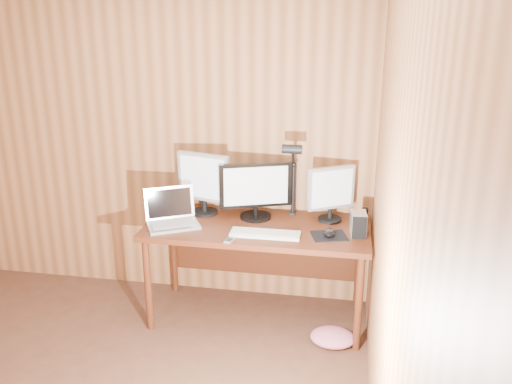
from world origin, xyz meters
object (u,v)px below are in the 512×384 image
(monitor_left, at_px, (204,182))
(phone, at_px, (229,240))
(desk_lamp, at_px, (293,169))
(speaker, at_px, (365,215))
(keyboard, at_px, (265,234))
(desk, at_px, (259,237))
(laptop, at_px, (172,216))
(mouse, at_px, (329,233))
(monitor_right, at_px, (331,192))
(hard_drive, at_px, (358,224))
(monitor_center, at_px, (256,190))

(monitor_left, relative_size, phone, 4.65)
(desk_lamp, bearing_deg, monitor_left, 167.60)
(speaker, height_order, desk_lamp, desk_lamp)
(keyboard, distance_m, desk_lamp, 0.53)
(desk, height_order, laptop, laptop)
(laptop, height_order, phone, laptop)
(monitor_left, height_order, mouse, monitor_left)
(keyboard, bearing_deg, monitor_right, 39.05)
(phone, xyz_separation_m, speaker, (0.89, 0.51, 0.05))
(desk, xyz_separation_m, mouse, (0.52, -0.17, 0.15))
(desk, relative_size, keyboard, 3.33)
(monitor_right, relative_size, hard_drive, 2.51)
(desk, bearing_deg, monitor_right, 12.59)
(mouse, relative_size, hard_drive, 0.73)
(speaker, bearing_deg, monitor_left, -178.34)
(laptop, xyz_separation_m, hard_drive, (1.32, 0.02, 0.02))
(laptop, height_order, mouse, laptop)
(laptop, relative_size, desk_lamp, 0.73)
(desk, relative_size, mouse, 13.41)
(monitor_right, bearing_deg, keyboard, -170.35)
(keyboard, xyz_separation_m, hard_drive, (0.63, 0.12, 0.07))
(desk, xyz_separation_m, laptop, (-0.61, -0.15, 0.18))
(laptop, bearing_deg, monitor_left, 25.38)
(keyboard, height_order, mouse, mouse)
(monitor_left, xyz_separation_m, desk_lamp, (0.66, 0.02, 0.12))
(monitor_right, height_order, desk_lamp, desk_lamp)
(mouse, height_order, speaker, speaker)
(monitor_center, xyz_separation_m, desk_lamp, (0.26, 0.04, 0.16))
(monitor_center, height_order, speaker, monitor_center)
(hard_drive, bearing_deg, desk, 164.47)
(desk, relative_size, monitor_right, 3.92)
(keyboard, bearing_deg, monitor_left, 146.85)
(hard_drive, distance_m, desk_lamp, 0.62)
(monitor_left, bearing_deg, desk_lamp, 16.96)
(phone, height_order, desk_lamp, desk_lamp)
(monitor_right, xyz_separation_m, mouse, (0.01, -0.29, -0.19))
(laptop, xyz_separation_m, mouse, (1.13, -0.03, -0.04))
(monitor_center, distance_m, monitor_left, 0.40)
(monitor_center, xyz_separation_m, monitor_left, (-0.40, 0.02, 0.04))
(keyboard, distance_m, speaker, 0.77)
(monitor_center, distance_m, phone, 0.51)
(keyboard, xyz_separation_m, mouse, (0.43, 0.06, 0.01))
(monitor_left, xyz_separation_m, laptop, (-0.18, -0.24, -0.19))
(laptop, distance_m, keyboard, 0.70)
(monitor_center, xyz_separation_m, keyboard, (0.12, -0.31, -0.21))
(monitor_center, relative_size, monitor_left, 1.10)
(laptop, bearing_deg, desk_lamp, -10.74)
(hard_drive, bearing_deg, monitor_center, 159.41)
(keyboard, relative_size, hard_drive, 2.94)
(laptop, distance_m, hard_drive, 1.32)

